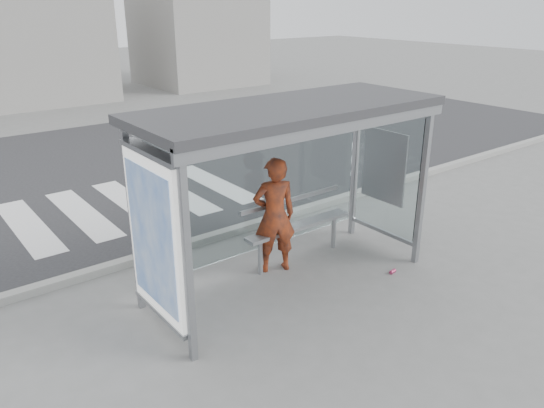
% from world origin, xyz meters
% --- Properties ---
extents(ground, '(80.00, 80.00, 0.00)m').
position_xyz_m(ground, '(0.00, 0.00, 0.00)').
color(ground, slate).
rests_on(ground, ground).
extents(road, '(30.00, 10.00, 0.01)m').
position_xyz_m(road, '(0.00, 7.00, 0.00)').
color(road, '#242426').
rests_on(road, ground).
extents(curb, '(30.00, 0.18, 0.12)m').
position_xyz_m(curb, '(0.00, 1.95, 0.06)').
color(curb, gray).
rests_on(curb, ground).
extents(crosswalk, '(4.55, 3.00, 0.00)m').
position_xyz_m(crosswalk, '(-0.50, 4.50, 0.00)').
color(crosswalk, silver).
rests_on(crosswalk, ground).
extents(bus_shelter, '(4.25, 1.65, 2.62)m').
position_xyz_m(bus_shelter, '(-0.37, 0.06, 1.98)').
color(bus_shelter, gray).
rests_on(bus_shelter, ground).
extents(building_right, '(5.00, 5.00, 7.00)m').
position_xyz_m(building_right, '(9.00, 18.00, 3.50)').
color(building_right, gray).
rests_on(building_right, ground).
extents(person, '(0.76, 0.63, 1.78)m').
position_xyz_m(person, '(0.08, 0.46, 0.89)').
color(person, '#D44614').
rests_on(person, ground).
extents(bench, '(1.94, 0.33, 1.00)m').
position_xyz_m(bench, '(0.58, 0.50, 0.59)').
color(bench, gray).
rests_on(bench, ground).
extents(soda_can, '(0.12, 0.08, 0.06)m').
position_xyz_m(soda_can, '(1.42, -0.74, 0.03)').
color(soda_can, '#C13966').
rests_on(soda_can, ground).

